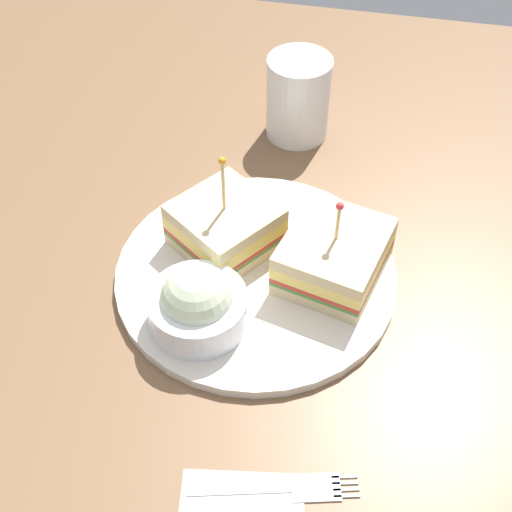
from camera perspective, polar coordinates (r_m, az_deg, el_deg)
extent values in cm
cube|color=brown|center=(66.88, 0.00, -2.33)|extent=(104.83, 104.83, 2.00)
cylinder|color=silver|center=(65.73, 0.00, -1.48)|extent=(26.30, 26.30, 1.03)
cube|color=beige|center=(67.24, -2.48, 1.32)|extent=(11.71, 11.69, 1.22)
cube|color=#478438|center=(66.66, -2.50, 1.80)|extent=(11.71, 11.69, 0.40)
cube|color=red|center=(66.34, -2.51, 2.08)|extent=(11.71, 11.69, 0.50)
cube|color=#F4D666|center=(65.64, -2.54, 2.68)|extent=(11.71, 11.69, 1.47)
cube|color=beige|center=(64.70, -2.58, 3.53)|extent=(11.71, 11.69, 1.22)
cylinder|color=tan|center=(62.59, -2.67, 5.57)|extent=(0.30, 0.30, 6.21)
sphere|color=orange|center=(60.56, -2.78, 7.76)|extent=(0.70, 0.70, 0.70)
cube|color=beige|center=(65.05, 6.23, -1.02)|extent=(10.58, 11.45, 1.27)
cube|color=#478438|center=(64.43, 6.29, -0.53)|extent=(10.58, 11.45, 0.40)
cube|color=red|center=(64.10, 6.32, -0.26)|extent=(10.58, 11.45, 0.50)
cube|color=#F4D666|center=(63.46, 6.39, 0.27)|extent=(10.58, 11.45, 1.24)
cube|color=beige|center=(62.56, 6.48, 1.05)|extent=(10.58, 11.45, 1.27)
cylinder|color=tan|center=(60.95, 6.66, 2.51)|extent=(0.30, 0.30, 4.51)
sphere|color=red|center=(59.40, 6.85, 4.04)|extent=(0.70, 0.70, 0.70)
cylinder|color=white|center=(60.52, -4.74, -4.35)|extent=(8.63, 8.63, 3.28)
sphere|color=beige|center=(59.37, -4.83, -3.48)|extent=(6.22, 6.22, 6.22)
cylinder|color=gold|center=(80.62, 3.46, 11.92)|extent=(6.27, 6.27, 6.62)
cylinder|color=white|center=(79.81, 3.50, 12.75)|extent=(7.13, 7.13, 9.46)
cube|color=silver|center=(54.66, -1.37, -18.53)|extent=(7.78, 2.52, 0.35)
cube|color=silver|center=(54.92, 4.94, -18.24)|extent=(4.03, 3.02, 0.35)
cube|color=silver|center=(54.89, 7.43, -18.79)|extent=(1.98, 0.67, 0.35)
cube|color=silver|center=(55.08, 7.36, -18.32)|extent=(1.98, 0.67, 0.35)
cube|color=silver|center=(55.28, 7.29, -17.85)|extent=(1.98, 0.67, 0.35)
cube|color=silver|center=(55.49, 7.22, -17.38)|extent=(1.98, 0.67, 0.35)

